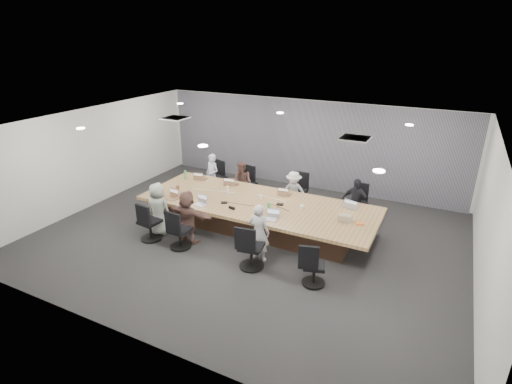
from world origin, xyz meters
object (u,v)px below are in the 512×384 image
at_px(person_2, 293,192).
at_px(chair_4, 150,225).
at_px(person_4, 158,209).
at_px(chair_2, 298,194).
at_px(person_6, 259,233).
at_px(chair_1, 248,186).
at_px(person_1, 242,182).
at_px(chair_0, 219,181).
at_px(chair_7, 314,269).
at_px(chair_6, 251,250).
at_px(laptop_3, 350,206).
at_px(chair_5, 180,233).
at_px(bottle_green_right, 269,208).
at_px(person_0, 212,175).
at_px(mug_brown, 177,187).
at_px(laptop_1, 233,184).
at_px(chair_3, 358,206).
at_px(laptop_0, 202,178).
at_px(bottle_green_left, 185,175).
at_px(laptop_5, 201,205).
at_px(laptop_2, 286,194).
at_px(snack_packet, 360,224).
at_px(laptop_4, 172,198).
at_px(person_3, 355,202).
at_px(canvas_bag, 345,218).
at_px(person_5, 188,217).
at_px(bottle_clear, 228,190).
at_px(stapler, 232,208).
at_px(conference_table, 258,214).

bearing_deg(person_2, chair_4, -136.89).
relative_size(person_2, person_4, 0.89).
height_order(chair_2, person_6, person_6).
relative_size(chair_1, person_1, 0.60).
distance_m(person_1, person_4, 2.85).
relative_size(chair_0, chair_7, 1.06).
xyz_separation_m(chair_1, chair_6, (1.87, -3.40, 0.05)).
bearing_deg(chair_7, laptop_3, 72.65).
relative_size(chair_4, laptop_3, 2.27).
xyz_separation_m(chair_5, bottle_green_right, (1.71, 1.24, 0.49)).
bearing_deg(chair_5, person_2, 64.04).
relative_size(chair_0, person_0, 0.58).
xyz_separation_m(person_0, person_6, (2.91, -2.70, 0.01)).
bearing_deg(mug_brown, laptop_1, 40.56).
height_order(chair_3, laptop_0, laptop_0).
height_order(chair_4, chair_7, chair_4).
xyz_separation_m(chair_6, bottle_green_left, (-3.34, 2.29, 0.45)).
distance_m(chair_7, laptop_1, 4.14).
distance_m(person_1, laptop_5, 2.15).
relative_size(laptop_2, snack_packet, 1.79).
xyz_separation_m(person_6, mug_brown, (-3.04, 1.15, 0.12)).
distance_m(person_4, laptop_4, 0.56).
xyz_separation_m(chair_0, person_3, (4.37, -0.35, 0.25)).
xyz_separation_m(person_3, canvas_bag, (0.10, -1.45, 0.18)).
relative_size(chair_0, chair_5, 0.99).
height_order(chair_2, mug_brown, mug_brown).
distance_m(person_2, person_3, 1.72).
bearing_deg(laptop_1, laptop_3, 165.43).
distance_m(person_5, canvas_bag, 3.67).
bearing_deg(laptop_2, person_0, -20.94).
bearing_deg(laptop_2, chair_1, -38.43).
bearing_deg(person_0, person_2, 14.95).
bearing_deg(person_2, laptop_2, -97.46).
bearing_deg(bottle_green_left, bottle_clear, -15.44).
bearing_deg(person_5, laptop_1, -86.42).
height_order(laptop_0, laptop_2, same).
relative_size(person_2, person_5, 0.92).
distance_m(laptop_0, stapler, 2.36).
distance_m(chair_3, laptop_4, 4.93).
bearing_deg(laptop_3, chair_3, -77.09).
bearing_deg(chair_0, laptop_3, -175.44).
height_order(laptop_0, snack_packet, snack_packet).
bearing_deg(person_5, conference_table, -127.43).
bearing_deg(person_3, snack_packet, -60.27).
height_order(chair_0, chair_2, chair_2).
bearing_deg(chair_1, chair_6, 130.45).
distance_m(chair_6, laptop_5, 2.11).
xyz_separation_m(person_4, stapler, (1.70, 0.68, 0.10)).
relative_size(person_4, bottle_green_right, 4.93).
bearing_deg(mug_brown, stapler, -13.38).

